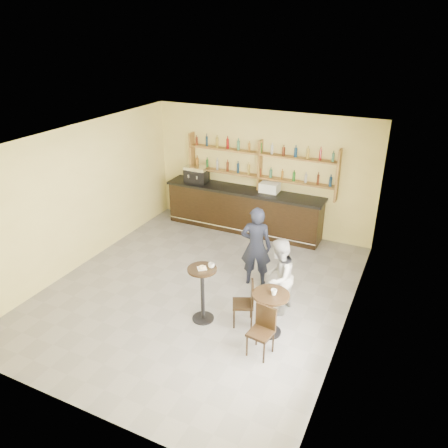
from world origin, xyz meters
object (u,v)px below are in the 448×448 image
at_px(bar_counter, 243,210).
at_px(cafe_table, 270,313).
at_px(pastry_case, 270,188).
at_px(pedestal_table, 203,294).
at_px(chair_west, 243,303).
at_px(chair_south, 261,333).
at_px(patron_second, 278,277).
at_px(man_main, 256,247).
at_px(espresso_machine, 196,174).

bearing_deg(bar_counter, cafe_table, -60.56).
height_order(bar_counter, pastry_case, pastry_case).
height_order(pastry_case, pedestal_table, pastry_case).
relative_size(chair_west, chair_south, 0.99).
xyz_separation_m(chair_south, patron_second, (-0.15, 1.28, 0.34)).
distance_m(pastry_case, chair_west, 3.97).
xyz_separation_m(pastry_case, cafe_table, (1.44, -3.82, -0.89)).
bearing_deg(chair_west, pastry_case, 168.79).
height_order(pastry_case, man_main, man_main).
distance_m(espresso_machine, man_main, 3.64).
distance_m(bar_counter, espresso_machine, 1.62).
relative_size(pedestal_table, patron_second, 0.72).
bearing_deg(pastry_case, chair_west, -66.70).
bearing_deg(pedestal_table, chair_south, -18.22).
bearing_deg(chair_south, pastry_case, 116.55).
relative_size(man_main, cafe_table, 2.13).
relative_size(pedestal_table, cafe_table, 1.33).
bearing_deg(chair_west, cafe_table, 60.28).
bearing_deg(man_main, cafe_table, 106.98).
bearing_deg(pedestal_table, chair_west, 16.45).
xyz_separation_m(bar_counter, espresso_machine, (-1.41, 0.00, 0.80)).
distance_m(bar_counter, man_main, 2.72).
distance_m(bar_counter, pedestal_table, 4.08).
relative_size(espresso_machine, pedestal_table, 0.55).
xyz_separation_m(espresso_machine, pedestal_table, (2.29, -3.98, -0.83)).
bearing_deg(cafe_table, espresso_machine, 133.05).
height_order(espresso_machine, man_main, man_main).
height_order(pedestal_table, man_main, man_main).
bearing_deg(espresso_machine, pedestal_table, -64.28).
bearing_deg(pedestal_table, pastry_case, 92.40).
xyz_separation_m(man_main, chair_west, (0.31, -1.39, -0.45)).
bearing_deg(cafe_table, chair_south, -85.24).
relative_size(bar_counter, pastry_case, 8.79).
bearing_deg(espresso_machine, cafe_table, -51.16).
distance_m(bar_counter, patron_second, 3.76).
bearing_deg(chair_west, espresso_machine, -165.85).
bearing_deg(patron_second, cafe_table, 12.22).
bearing_deg(bar_counter, chair_south, -63.48).
bearing_deg(espresso_machine, bar_counter, -4.20).
distance_m(pedestal_table, cafe_table, 1.29).
bearing_deg(pastry_case, cafe_table, -59.33).
relative_size(man_main, patron_second, 1.14).
height_order(pedestal_table, chair_south, pedestal_table).
height_order(cafe_table, chair_south, chair_south).
xyz_separation_m(pedestal_table, chair_south, (1.32, -0.44, -0.12)).
height_order(chair_west, patron_second, patron_second).
height_order(cafe_table, chair_west, chair_west).
bearing_deg(pastry_case, man_main, -66.21).
distance_m(pedestal_table, man_main, 1.69).
distance_m(bar_counter, cafe_table, 4.39).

